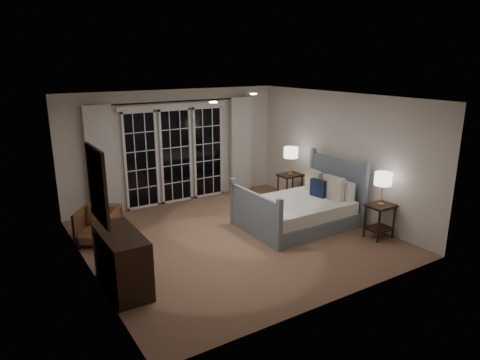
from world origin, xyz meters
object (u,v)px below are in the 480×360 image
nightstand_left (380,216)px  lamp_right (291,153)px  bed (300,210)px  armchair (99,225)px  nightstand_right (290,184)px  dresser (122,261)px  lamp_left (383,179)px

nightstand_left → lamp_right: (-0.11, 2.43, 0.73)m
bed → nightstand_left: 1.47m
bed → lamp_right: 1.62m
nightstand_left → armchair: 4.99m
nightstand_left → nightstand_right: size_ratio=0.96×
dresser → lamp_left: bearing=-8.9°
nightstand_right → armchair: size_ratio=0.94×
lamp_right → dresser: 4.74m
lamp_right → armchair: 4.30m
lamp_left → nightstand_left: bearing=-90.0°
lamp_left → dresser: 4.56m
nightstand_right → armchair: nightstand_right is taller
lamp_left → armchair: bearing=150.3°
armchair → lamp_right: bearing=32.6°
nightstand_left → nightstand_right: bearing=92.5°
lamp_right → nightstand_left: bearing=-87.5°
lamp_right → lamp_left: bearing=-87.5°
nightstand_right → dresser: (-4.35, -1.74, -0.01)m
nightstand_left → lamp_left: 0.68m
nightstand_right → lamp_right: lamp_right is taller
nightstand_right → lamp_right: 0.71m
bed → lamp_left: bearing=-56.7°
armchair → bed: bearing=13.7°
lamp_left → armchair: (-4.33, 2.47, -0.78)m
nightstand_left → armchair: bearing=150.3°
bed → lamp_right: lamp_right is taller
nightstand_right → lamp_left: size_ratio=1.11×
nightstand_left → dresser: 4.51m
nightstand_left → armchair: (-4.33, 2.47, -0.10)m
nightstand_left → dresser: (-4.46, 0.70, 0.01)m
lamp_right → armchair: lamp_right is taller
lamp_right → dresser: bearing=-158.3°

